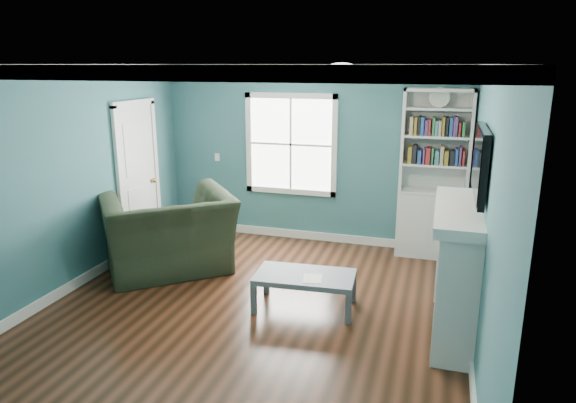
# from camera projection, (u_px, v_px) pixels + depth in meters

# --- Properties ---
(floor) EXTENTS (5.00, 5.00, 0.00)m
(floor) POSITION_uv_depth(u_px,v_px,m) (252.00, 311.00, 5.59)
(floor) COLOR black
(floor) RESTS_ON ground
(room_walls) EXTENTS (5.00, 5.00, 5.00)m
(room_walls) POSITION_uv_depth(u_px,v_px,m) (249.00, 169.00, 5.18)
(room_walls) COLOR #2E6967
(room_walls) RESTS_ON ground
(trim) EXTENTS (4.50, 5.00, 2.60)m
(trim) POSITION_uv_depth(u_px,v_px,m) (250.00, 201.00, 5.27)
(trim) COLOR white
(trim) RESTS_ON ground
(window) EXTENTS (1.40, 0.06, 1.50)m
(window) POSITION_uv_depth(u_px,v_px,m) (291.00, 144.00, 7.60)
(window) COLOR white
(window) RESTS_ON room_walls
(bookshelf) EXTENTS (0.90, 0.35, 2.31)m
(bookshelf) POSITION_uv_depth(u_px,v_px,m) (432.00, 192.00, 6.98)
(bookshelf) COLOR silver
(bookshelf) RESTS_ON ground
(fireplace) EXTENTS (0.44, 1.58, 1.30)m
(fireplace) POSITION_uv_depth(u_px,v_px,m) (457.00, 271.00, 5.03)
(fireplace) COLOR black
(fireplace) RESTS_ON ground
(tv) EXTENTS (0.06, 1.10, 0.65)m
(tv) POSITION_uv_depth(u_px,v_px,m) (481.00, 163.00, 4.71)
(tv) COLOR black
(tv) RESTS_ON fireplace
(door) EXTENTS (0.12, 0.98, 2.17)m
(door) POSITION_uv_depth(u_px,v_px,m) (138.00, 176.00, 7.23)
(door) COLOR silver
(door) RESTS_ON ground
(ceiling_fixture) EXTENTS (0.38, 0.38, 0.15)m
(ceiling_fixture) POSITION_uv_depth(u_px,v_px,m) (342.00, 70.00, 4.77)
(ceiling_fixture) COLOR white
(ceiling_fixture) RESTS_ON room_walls
(light_switch) EXTENTS (0.08, 0.01, 0.12)m
(light_switch) POSITION_uv_depth(u_px,v_px,m) (217.00, 157.00, 8.00)
(light_switch) COLOR white
(light_switch) RESTS_ON room_walls
(recliner) EXTENTS (1.86, 1.79, 1.37)m
(recliner) POSITION_uv_depth(u_px,v_px,m) (167.00, 219.00, 6.55)
(recliner) COLOR black
(recliner) RESTS_ON ground
(coffee_table) EXTENTS (1.11, 0.66, 0.39)m
(coffee_table) POSITION_uv_depth(u_px,v_px,m) (305.00, 279.00, 5.59)
(coffee_table) COLOR #535D63
(coffee_table) RESTS_ON ground
(paper_sheet) EXTENTS (0.24, 0.29, 0.00)m
(paper_sheet) POSITION_uv_depth(u_px,v_px,m) (313.00, 278.00, 5.46)
(paper_sheet) COLOR white
(paper_sheet) RESTS_ON coffee_table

